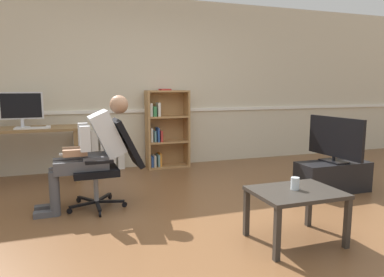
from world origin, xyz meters
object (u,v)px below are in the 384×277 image
(radiator, at_px, (99,151))
(computer_mouse, at_px, (48,127))
(computer_desk, at_px, (29,136))
(coffee_table, at_px, (296,198))
(keyboard, at_px, (31,128))
(office_chair, at_px, (110,160))
(tv_stand, at_px, (333,177))
(imac_monitor, at_px, (21,107))
(drinking_glass, at_px, (295,183))
(person_seated, at_px, (92,149))
(bookshelf, at_px, (165,130))
(tv_screen, at_px, (335,139))

(radiator, bearing_deg, computer_mouse, -143.39)
(computer_desk, bearing_deg, coffee_table, -50.29)
(keyboard, relative_size, coffee_table, 0.57)
(office_chair, bearing_deg, keyboard, -145.81)
(tv_stand, bearing_deg, computer_mouse, 154.63)
(tv_stand, bearing_deg, computer_desk, 154.65)
(imac_monitor, distance_m, drinking_glass, 3.74)
(office_chair, relative_size, drinking_glass, 9.21)
(computer_desk, height_order, keyboard, keyboard)
(imac_monitor, xyz_separation_m, tv_stand, (3.69, -1.79, -0.84))
(person_seated, relative_size, drinking_glass, 11.64)
(keyboard, height_order, drinking_glass, keyboard)
(coffee_table, height_order, drinking_glass, drinking_glass)
(bookshelf, relative_size, office_chair, 1.32)
(tv_stand, bearing_deg, keyboard, 156.21)
(person_seated, relative_size, coffee_table, 1.70)
(tv_screen, bearing_deg, imac_monitor, 60.06)
(imac_monitor, bearing_deg, bookshelf, 6.11)
(computer_desk, bearing_deg, office_chair, -55.40)
(bookshelf, bearing_deg, coffee_table, -83.90)
(computer_desk, xyz_separation_m, drinking_glass, (2.31, -2.75, -0.14))
(tv_screen, bearing_deg, computer_mouse, 60.55)
(imac_monitor, height_order, office_chair, imac_monitor)
(office_chair, bearing_deg, computer_mouse, -153.21)
(person_seated, bearing_deg, office_chair, 90.00)
(computer_desk, height_order, person_seated, person_seated)
(computer_mouse, bearing_deg, person_seated, -68.41)
(computer_desk, relative_size, imac_monitor, 2.32)
(computer_mouse, xyz_separation_m, tv_screen, (3.36, -1.59, -0.10))
(radiator, bearing_deg, person_seated, -96.44)
(radiator, relative_size, tv_stand, 0.84)
(computer_mouse, relative_size, drinking_glass, 0.96)
(radiator, bearing_deg, bookshelf, -5.14)
(tv_screen, height_order, coffee_table, tv_screen)
(keyboard, relative_size, bookshelf, 0.32)
(coffee_table, bearing_deg, radiator, 113.26)
(imac_monitor, xyz_separation_m, bookshelf, (2.05, 0.22, -0.42))
(imac_monitor, relative_size, keyboard, 1.35)
(bookshelf, height_order, person_seated, bookshelf)
(drinking_glass, bearing_deg, bookshelf, 96.24)
(drinking_glass, bearing_deg, tv_stand, 38.39)
(radiator, bearing_deg, keyboard, -149.39)
(imac_monitor, xyz_separation_m, coffee_table, (2.38, -2.85, -0.65))
(tv_stand, relative_size, tv_screen, 1.08)
(bookshelf, relative_size, drinking_glass, 12.17)
(computer_desk, xyz_separation_m, keyboard, (0.05, -0.14, 0.12))
(drinking_glass, bearing_deg, tv_screen, 38.36)
(radiator, height_order, tv_stand, radiator)
(tv_stand, bearing_deg, office_chair, 172.31)
(bookshelf, xyz_separation_m, coffee_table, (0.33, -3.07, -0.22))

